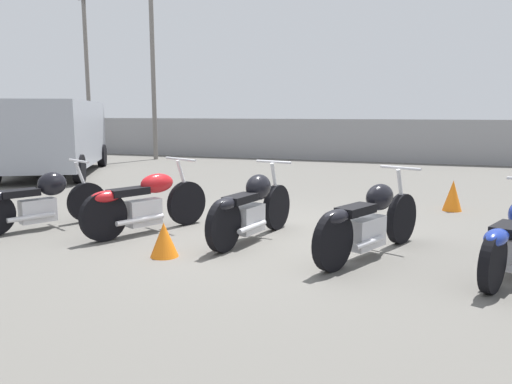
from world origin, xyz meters
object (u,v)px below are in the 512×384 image
Objects in this scene: motorcycle_slot_1 at (145,203)px; traffic_cone_near at (164,240)px; light_pole_right at (86,59)px; light_pole_left at (153,53)px; motorcycle_slot_0 at (39,201)px; traffic_cone_far at (453,196)px; motorcycle_slot_2 at (251,207)px; motorcycle_slot_3 at (369,221)px; parked_van at (53,134)px.

traffic_cone_near is (0.84, -0.98, -0.23)m from motorcycle_slot_1.
light_pole_right is 16.06m from traffic_cone_near.
light_pole_left is 1.00× the size of light_pole_right.
light_pole_right is at bearing 151.03° from motorcycle_slot_0.
traffic_cone_far is at bearing 57.59° from motorcycle_slot_0.
motorcycle_slot_2 is 3.77× the size of traffic_cone_far.
motorcycle_slot_2 is 0.97× the size of motorcycle_slot_3.
light_pole_right reaches higher than motorcycle_slot_0.
motorcycle_slot_1 is 3.53× the size of traffic_cone_far.
light_pole_right is at bearing 90.88° from parked_van.
motorcycle_slot_1 reaches higher than motorcycle_slot_2.
motorcycle_slot_1 is at bearing -164.98° from motorcycle_slot_2.
motorcycle_slot_0 is 4.78m from motorcycle_slot_3.
parked_van is 10.47m from traffic_cone_far.
motorcycle_slot_2 is (3.19, 0.38, 0.03)m from motorcycle_slot_0.
traffic_cone_near is at bearing -113.01° from motorcycle_slot_2.
light_pole_left is at bearing 144.72° from motorcycle_slot_1.
motorcycle_slot_3 is (8.78, -10.20, -3.36)m from light_pole_left.
motorcycle_slot_3 is (12.36, -11.22, -3.36)m from light_pole_right.
light_pole_right is 14.04m from motorcycle_slot_0.
motorcycle_slot_3 is 0.39× the size of parked_van.
motorcycle_slot_1 is (9.20, -11.03, -3.36)m from light_pole_right.
parked_van is (-7.56, 5.07, 0.68)m from motorcycle_slot_2.
motorcycle_slot_0 is 1.64m from motorcycle_slot_1.
parked_van reaches higher than motorcycle_slot_2.
motorcycle_slot_2 is at bearing 55.50° from traffic_cone_near.
motorcycle_slot_1 is 5.30m from traffic_cone_far.
parked_van is at bearing -94.35° from light_pole_left.
light_pole_left is at bearing 154.71° from motorcycle_slot_3.
traffic_cone_far is (10.24, -2.01, -0.86)m from parked_van.
motorcycle_slot_1 is at bearing 130.69° from traffic_cone_near.
motorcycle_slot_0 is 6.80m from traffic_cone_far.
motorcycle_slot_1 is (1.62, 0.29, 0.01)m from motorcycle_slot_0.
light_pole_left reaches higher than motorcycle_slot_2.
traffic_cone_near is (2.45, -0.69, -0.22)m from motorcycle_slot_0.
light_pole_left reaches higher than motorcycle_slot_3.
traffic_cone_far is at bearing -34.78° from light_pole_left.
motorcycle_slot_2 is (1.58, 0.10, 0.01)m from motorcycle_slot_1.
parked_van is 13.03× the size of traffic_cone_near.
parked_van reaches higher than motorcycle_slot_1.
light_pole_left reaches higher than motorcycle_slot_0.
parked_van reaches higher than traffic_cone_near.
light_pole_left is 11.55m from motorcycle_slot_0.
motorcycle_slot_2 is at bearing -45.42° from light_pole_right.
traffic_cone_near is at bearing -129.56° from traffic_cone_far.
light_pole_left is 5.54m from parked_van.
light_pole_right reaches higher than motorcycle_slot_1.
light_pole_right is 2.99× the size of motorcycle_slot_3.
light_pole_right is 17.03m from motorcycle_slot_3.
motorcycle_slot_0 is 0.96× the size of motorcycle_slot_1.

